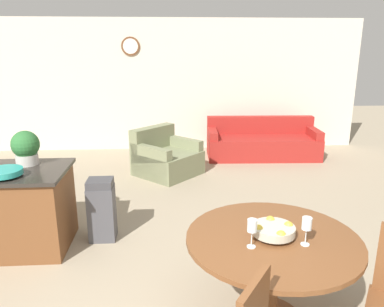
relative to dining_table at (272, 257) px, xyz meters
The scene contains 11 objects.
wall_back 5.56m from the dining_table, 97.28° to the left, with size 8.00×0.09×2.70m.
dining_table is the anchor object (origin of this frame).
fruit_bowl 0.23m from the dining_table, ahead, with size 0.32×0.32×0.11m.
wine_glass_left 0.40m from the dining_table, 146.21° to the right, with size 0.07×0.07×0.21m.
wine_glass_right 0.40m from the dining_table, 32.13° to the right, with size 0.07×0.07×0.21m.
kitchen_island 2.76m from the dining_table, 150.84° to the left, with size 1.12×0.85×0.89m.
teal_bowl 2.67m from the dining_table, 154.74° to the left, with size 0.36×0.36×0.08m.
potted_plant 2.82m from the dining_table, 146.33° to the left, with size 0.30×0.30×0.37m.
trash_bin 2.14m from the dining_table, 136.19° to the left, with size 0.29×0.26×0.72m.
couch 4.80m from the dining_table, 76.62° to the left, with size 2.20×0.96×0.77m.
armchair 3.83m from the dining_table, 102.34° to the left, with size 1.30×1.30×0.79m.
Camera 1 is at (-0.08, -1.57, 2.12)m, focal length 35.00 mm.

